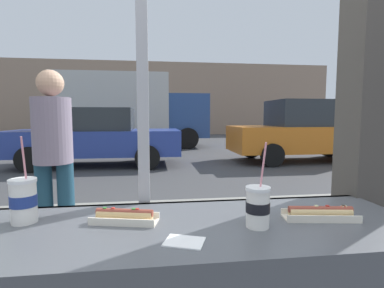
# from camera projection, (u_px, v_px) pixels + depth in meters

# --- Properties ---
(ground_plane) EXTENTS (60.00, 60.00, 0.00)m
(ground_plane) POSITION_uv_depth(u_px,v_px,m) (153.00, 160.00, 9.25)
(ground_plane) COLOR #424244
(sidewalk_strip) EXTENTS (16.00, 2.80, 0.12)m
(sidewalk_strip) POSITION_uv_depth(u_px,v_px,m) (150.00, 245.00, 2.93)
(sidewalk_strip) COLOR gray
(sidewalk_strip) RESTS_ON ground
(window_wall) EXTENTS (2.80, 0.20, 2.90)m
(window_wall) POSITION_uv_depth(u_px,v_px,m) (142.00, 12.00, 1.27)
(window_wall) COLOR #423D38
(window_wall) RESTS_ON ground
(building_facade_far) EXTENTS (28.00, 1.20, 5.49)m
(building_facade_far) POSITION_uv_depth(u_px,v_px,m) (153.00, 99.00, 22.41)
(building_facade_far) COLOR gray
(building_facade_far) RESTS_ON ground
(soda_cup_left) EXTENTS (0.09, 0.09, 0.30)m
(soda_cup_left) POSITION_uv_depth(u_px,v_px,m) (258.00, 206.00, 1.01)
(soda_cup_left) COLOR white
(soda_cup_left) RESTS_ON window_counter
(soda_cup_right) EXTENTS (0.09, 0.09, 0.32)m
(soda_cup_right) POSITION_uv_depth(u_px,v_px,m) (23.00, 200.00, 1.06)
(soda_cup_right) COLOR white
(soda_cup_right) RESTS_ON window_counter
(hotdog_tray_near) EXTENTS (0.28, 0.13, 0.05)m
(hotdog_tray_near) POSITION_uv_depth(u_px,v_px,m) (320.00, 213.00, 1.09)
(hotdog_tray_near) COLOR beige
(hotdog_tray_near) RESTS_ON window_counter
(hotdog_tray_far) EXTENTS (0.26, 0.14, 0.05)m
(hotdog_tray_far) POSITION_uv_depth(u_px,v_px,m) (125.00, 216.00, 1.06)
(hotdog_tray_far) COLOR beige
(hotdog_tray_far) RESTS_ON window_counter
(napkin_wrapper) EXTENTS (0.14, 0.13, 0.00)m
(napkin_wrapper) POSITION_uv_depth(u_px,v_px,m) (184.00, 242.00, 0.89)
(napkin_wrapper) COLOR white
(napkin_wrapper) RESTS_ON window_counter
(parked_car_blue) EXTENTS (4.61, 1.95, 1.60)m
(parked_car_blue) POSITION_uv_depth(u_px,v_px,m) (94.00, 136.00, 8.06)
(parked_car_blue) COLOR #283D93
(parked_car_blue) RESTS_ON ground
(parked_car_orange) EXTENTS (4.48, 1.95, 1.86)m
(parked_car_orange) POSITION_uv_depth(u_px,v_px,m) (306.00, 131.00, 8.87)
(parked_car_orange) COLOR orange
(parked_car_orange) RESTS_ON ground
(box_truck) EXTENTS (6.48, 2.44, 3.20)m
(box_truck) POSITION_uv_depth(u_px,v_px,m) (129.00, 109.00, 12.87)
(box_truck) COLOR beige
(box_truck) RESTS_ON ground
(pedestrian) EXTENTS (0.32, 0.32, 1.63)m
(pedestrian) POSITION_uv_depth(u_px,v_px,m) (53.00, 152.00, 2.48)
(pedestrian) COLOR #1C3E53
(pedestrian) RESTS_ON sidewalk_strip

